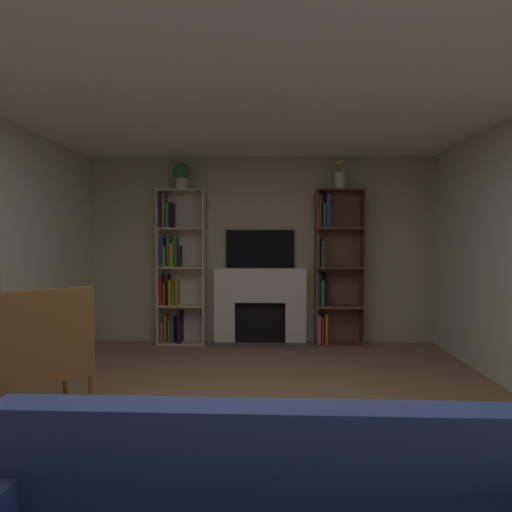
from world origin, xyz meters
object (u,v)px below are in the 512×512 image
armchair (40,358)px  bookshelf_right (333,268)px  fireplace (260,305)px  potted_plant (181,175)px  coffee_table (270,456)px  vase_with_flowers (340,179)px  bookshelf_left (177,270)px  tv (260,249)px

armchair → bookshelf_right: bearing=47.3°
fireplace → bookshelf_right: 1.10m
potted_plant → coffee_table: potted_plant is taller
vase_with_flowers → bookshelf_right: bearing=154.0°
potted_plant → vase_with_flowers: (2.12, 0.00, -0.07)m
bookshelf_left → coffee_table: (1.26, -3.76, -0.65)m
armchair → bookshelf_left: bearing=81.2°
fireplace → coffee_table: fireplace is taller
fireplace → coffee_table: size_ratio=1.82×
potted_plant → tv: bearing=6.5°
potted_plant → armchair: (-0.50, -2.71, -1.73)m
bookshelf_right → coffee_table: (-0.85, -3.76, -0.69)m
potted_plant → armchair: size_ratio=0.33×
tv → potted_plant: potted_plant is taller
potted_plant → coffee_table: size_ratio=0.47×
fireplace → coffee_table: (0.13, -3.77, -0.18)m
bookshelf_right → armchair: 3.77m
vase_with_flowers → armchair: size_ratio=0.37×
coffee_table → vase_with_flowers: bearing=76.0°
vase_with_flowers → armchair: bearing=-134.0°
tv → bookshelf_left: bearing=-176.2°
bookshelf_right → coffee_table: size_ratio=2.81×
tv → bookshelf_left: size_ratio=0.45×
tv → armchair: tv is taller
potted_plant → vase_with_flowers: size_ratio=0.88×
bookshelf_left → armchair: size_ratio=1.95×
tv → armchair: size_ratio=0.87×
bookshelf_right → coffee_table: bookshelf_right is taller
bookshelf_left → bookshelf_right: same height
tv → vase_with_flowers: size_ratio=2.33×
potted_plant → coffee_table: bearing=-72.3°
tv → bookshelf_right: bookshelf_right is taller
coffee_table → fireplace: bearing=91.9°
bookshelf_left → potted_plant: bearing=-31.6°
bookshelf_left → vase_with_flowers: vase_with_flowers is taller
bookshelf_right → coffee_table: bearing=-102.8°
bookshelf_left → armchair: bearing=-98.8°
vase_with_flowers → tv: bearing=173.5°
bookshelf_left → armchair: bookshelf_left is taller
armchair → coffee_table: 1.98m
potted_plant → armchair: bearing=-100.4°
bookshelf_right → armchair: bearing=-132.7°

